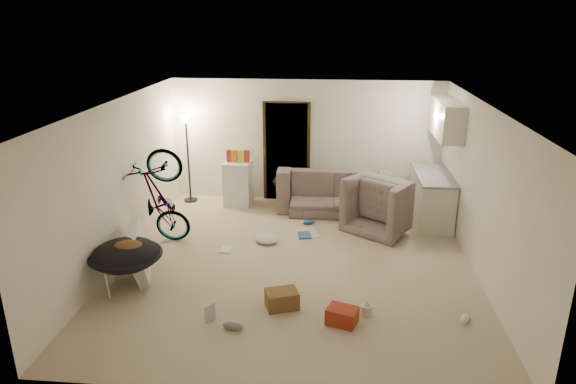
# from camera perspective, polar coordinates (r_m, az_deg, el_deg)

# --- Properties ---
(floor) EXTENTS (5.50, 6.00, 0.02)m
(floor) POSITION_cam_1_polar(r_m,az_deg,el_deg) (8.19, 0.73, -7.92)
(floor) COLOR #C4B697
(floor) RESTS_ON ground
(ceiling) EXTENTS (5.50, 6.00, 0.02)m
(ceiling) POSITION_cam_1_polar(r_m,az_deg,el_deg) (7.39, 0.81, 9.75)
(ceiling) COLOR white
(ceiling) RESTS_ON wall_back
(wall_back) EXTENTS (5.50, 0.02, 2.50)m
(wall_back) POSITION_cam_1_polar(r_m,az_deg,el_deg) (10.59, 2.04, 5.67)
(wall_back) COLOR white
(wall_back) RESTS_ON floor
(wall_front) EXTENTS (5.50, 0.02, 2.50)m
(wall_front) POSITION_cam_1_polar(r_m,az_deg,el_deg) (4.96, -1.98, -10.71)
(wall_front) COLOR white
(wall_front) RESTS_ON floor
(wall_left) EXTENTS (0.02, 6.00, 2.50)m
(wall_left) POSITION_cam_1_polar(r_m,az_deg,el_deg) (8.36, -18.44, 0.98)
(wall_left) COLOR white
(wall_left) RESTS_ON floor
(wall_right) EXTENTS (0.02, 6.00, 2.50)m
(wall_right) POSITION_cam_1_polar(r_m,az_deg,el_deg) (7.99, 20.91, -0.14)
(wall_right) COLOR white
(wall_right) RESTS_ON floor
(doorway) EXTENTS (0.85, 0.10, 2.04)m
(doorway) POSITION_cam_1_polar(r_m,az_deg,el_deg) (10.63, -0.15, 4.46)
(doorway) COLOR black
(doorway) RESTS_ON floor
(door_trim) EXTENTS (0.97, 0.04, 2.10)m
(door_trim) POSITION_cam_1_polar(r_m,az_deg,el_deg) (10.61, -0.16, 4.42)
(door_trim) COLOR #302110
(door_trim) RESTS_ON floor
(floor_lamp) EXTENTS (0.28, 0.28, 1.81)m
(floor_lamp) POSITION_cam_1_polar(r_m,az_deg,el_deg) (10.63, -11.16, 5.68)
(floor_lamp) COLOR black
(floor_lamp) RESTS_ON floor
(kitchen_counter) EXTENTS (0.60, 1.50, 0.88)m
(kitchen_counter) POSITION_cam_1_polar(r_m,az_deg,el_deg) (10.01, 15.67, -0.70)
(kitchen_counter) COLOR silver
(kitchen_counter) RESTS_ON floor
(counter_top) EXTENTS (0.64, 1.54, 0.04)m
(counter_top) POSITION_cam_1_polar(r_m,az_deg,el_deg) (9.87, 15.91, 1.82)
(counter_top) COLOR gray
(counter_top) RESTS_ON kitchen_counter
(kitchen_uppers) EXTENTS (0.38, 1.40, 0.65)m
(kitchen_uppers) POSITION_cam_1_polar(r_m,az_deg,el_deg) (9.65, 17.24, 7.75)
(kitchen_uppers) COLOR silver
(kitchen_uppers) RESTS_ON wall_right
(sofa) EXTENTS (2.22, 0.88, 0.65)m
(sofa) POSITION_cam_1_polar(r_m,az_deg,el_deg) (10.30, 5.11, -0.17)
(sofa) COLOR #323831
(sofa) RESTS_ON floor
(armchair) EXTENTS (1.49, 1.46, 0.73)m
(armchair) POSITION_cam_1_polar(r_m,az_deg,el_deg) (9.53, 10.98, -1.79)
(armchair) COLOR #323831
(armchair) RESTS_ON floor
(bicycle) EXTENTS (1.75, 0.78, 1.00)m
(bicycle) POSITION_cam_1_polar(r_m,az_deg,el_deg) (8.94, -13.86, -2.85)
(bicycle) COLOR black
(bicycle) RESTS_ON floor
(book_asset) EXTENTS (0.29, 0.28, 0.02)m
(book_asset) POSITION_cam_1_polar(r_m,az_deg,el_deg) (6.80, -9.21, -14.19)
(book_asset) COLOR maroon
(book_asset) RESTS_ON floor
(mini_fridge) EXTENTS (0.56, 0.56, 0.90)m
(mini_fridge) POSITION_cam_1_polar(r_m,az_deg,el_deg) (10.53, -5.55, 0.99)
(mini_fridge) COLOR white
(mini_fridge) RESTS_ON floor
(snack_box_0) EXTENTS (0.11, 0.08, 0.30)m
(snack_box_0) POSITION_cam_1_polar(r_m,az_deg,el_deg) (10.40, -6.57, 3.88)
(snack_box_0) COLOR maroon
(snack_box_0) RESTS_ON mini_fridge
(snack_box_1) EXTENTS (0.11, 0.09, 0.30)m
(snack_box_1) POSITION_cam_1_polar(r_m,az_deg,el_deg) (10.38, -5.92, 3.87)
(snack_box_1) COLOR #BB6517
(snack_box_1) RESTS_ON mini_fridge
(snack_box_2) EXTENTS (0.11, 0.08, 0.30)m
(snack_box_2) POSITION_cam_1_polar(r_m,az_deg,el_deg) (10.36, -5.27, 3.86)
(snack_box_2) COLOR yellow
(snack_box_2) RESTS_ON mini_fridge
(snack_box_3) EXTENTS (0.11, 0.09, 0.30)m
(snack_box_3) POSITION_cam_1_polar(r_m,az_deg,el_deg) (10.34, -4.61, 3.85)
(snack_box_3) COLOR maroon
(snack_box_3) RESTS_ON mini_fridge
(saucer_chair) EXTENTS (1.02, 1.02, 0.72)m
(saucer_chair) POSITION_cam_1_polar(r_m,az_deg,el_deg) (7.63, -17.51, -7.33)
(saucer_chair) COLOR silver
(saucer_chair) RESTS_ON floor
(hoodie) EXTENTS (0.57, 0.51, 0.22)m
(hoodie) POSITION_cam_1_polar(r_m,az_deg,el_deg) (7.50, -17.40, -6.05)
(hoodie) COLOR brown
(hoodie) RESTS_ON saucer_chair
(sofa_drape) EXTENTS (0.61, 0.53, 0.28)m
(sofa_drape) POSITION_cam_1_polar(r_m,az_deg,el_deg) (10.27, -0.16, 1.13)
(sofa_drape) COLOR black
(sofa_drape) RESTS_ON sofa
(tv_box) EXTENTS (0.59, 1.12, 0.73)m
(tv_box) POSITION_cam_1_polar(r_m,az_deg,el_deg) (8.08, -16.15, -6.24)
(tv_box) COLOR silver
(tv_box) RESTS_ON floor
(drink_case_a) EXTENTS (0.50, 0.42, 0.24)m
(drink_case_a) POSITION_cam_1_polar(r_m,az_deg,el_deg) (6.99, -0.68, -11.82)
(drink_case_a) COLOR brown
(drink_case_a) RESTS_ON floor
(drink_case_b) EXTENTS (0.44, 0.38, 0.22)m
(drink_case_b) POSITION_cam_1_polar(r_m,az_deg,el_deg) (6.71, 6.03, -13.51)
(drink_case_b) COLOR maroon
(drink_case_b) RESTS_ON floor
(juicer) EXTENTS (0.15, 0.15, 0.21)m
(juicer) POSITION_cam_1_polar(r_m,az_deg,el_deg) (6.91, 8.72, -12.78)
(juicer) COLOR beige
(juicer) RESTS_ON floor
(newspaper) EXTENTS (0.54, 0.61, 0.01)m
(newspaper) POSITION_cam_1_polar(r_m,az_deg,el_deg) (9.25, 2.17, -4.54)
(newspaper) COLOR silver
(newspaper) RESTS_ON floor
(book_blue) EXTENTS (0.26, 0.33, 0.03)m
(book_blue) POSITION_cam_1_polar(r_m,az_deg,el_deg) (9.12, 1.84, -4.82)
(book_blue) COLOR #2E5EA9
(book_blue) RESTS_ON floor
(book_white) EXTENTS (0.23, 0.29, 0.02)m
(book_white) POSITION_cam_1_polar(r_m,az_deg,el_deg) (8.65, -6.85, -6.36)
(book_white) COLOR silver
(book_white) RESTS_ON floor
(shoe_0) EXTENTS (0.27, 0.21, 0.09)m
(shoe_0) POSITION_cam_1_polar(r_m,az_deg,el_deg) (9.60, 2.34, -3.35)
(shoe_0) COLOR #2E5EA9
(shoe_0) RESTS_ON floor
(shoe_1) EXTENTS (0.25, 0.25, 0.09)m
(shoe_1) POSITION_cam_1_polar(r_m,az_deg,el_deg) (10.42, 0.89, -1.48)
(shoe_1) COLOR slate
(shoe_1) RESTS_ON floor
(shoe_3) EXTENTS (0.28, 0.14, 0.10)m
(shoe_3) POSITION_cam_1_polar(r_m,az_deg,el_deg) (6.63, -6.12, -14.58)
(shoe_3) COLOR slate
(shoe_3) RESTS_ON floor
(shoe_4) EXTENTS (0.21, 0.28, 0.10)m
(shoe_4) POSITION_cam_1_polar(r_m,az_deg,el_deg) (7.11, 19.09, -13.12)
(shoe_4) COLOR white
(shoe_4) RESTS_ON floor
(clothes_lump_b) EXTENTS (0.61, 0.57, 0.15)m
(clothes_lump_b) POSITION_cam_1_polar(r_m,az_deg,el_deg) (10.50, 1.27, -1.16)
(clothes_lump_b) COLOR black
(clothes_lump_b) RESTS_ON floor
(clothes_lump_c) EXTENTS (0.52, 0.50, 0.13)m
(clothes_lump_c) POSITION_cam_1_polar(r_m,az_deg,el_deg) (8.86, -2.43, -5.22)
(clothes_lump_c) COLOR silver
(clothes_lump_c) RESTS_ON floor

